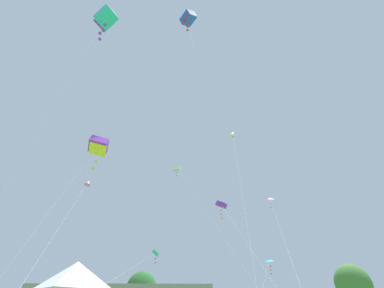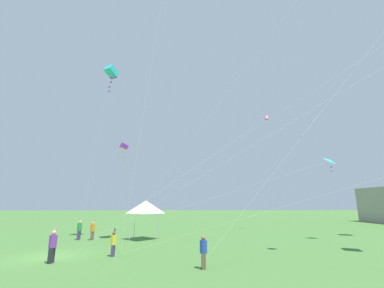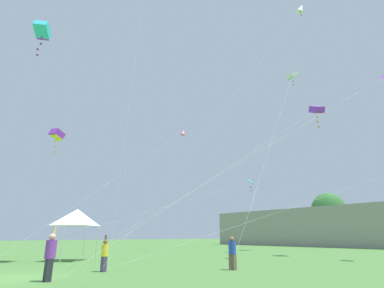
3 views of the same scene
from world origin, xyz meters
name	(u,v)px [view 3 (image 3 of 3)]	position (x,y,z in m)	size (l,w,h in m)	color
ground_plane	(8,279)	(0.00, 0.00, 0.00)	(220.00, 220.00, 0.00)	#427033
distant_building	(312,228)	(-14.30, 50.01, 3.05)	(33.22, 14.31, 6.11)	gray
tree_far_left	(329,211)	(-11.52, 51.45, 5.94)	(6.09, 5.48, 9.20)	brown
festival_tent	(77,217)	(-7.68, 5.19, 3.02)	(2.69, 2.69, 3.63)	#B7B7BC
person_purple_shirt	(50,254)	(1.89, 1.03, 1.01)	(0.43, 0.43, 2.09)	#282833
person_blue_shirt	(232,252)	(3.69, 9.74, 0.90)	(0.40, 0.40, 1.67)	brown
person_yellow_shirt	(105,254)	(0.12, 4.13, 0.86)	(0.36, 0.36, 1.77)	#473860
kite_white_box_1	(292,76)	(-4.23, 31.52, 22.93)	(8.88, 22.98, 23.63)	silver
kite_pink_diamond_2	(183,133)	(-14.51, 20.34, 14.88)	(6.87, 20.68, 15.39)	silver
kite_cyan_box_4	(42,30)	(-7.79, 0.85, 17.41)	(1.68, 2.98, 18.07)	silver
kite_white_diamond_5	(301,9)	(3.85, 20.27, 22.47)	(3.80, 17.20, 23.08)	silver
kite_cyan_delta_6	(249,182)	(-5.95, 23.08, 7.37)	(2.47, 24.78, 7.90)	silver
kite_purple_box_7	(57,135)	(-7.12, 2.87, 8.86)	(1.51, 4.50, 9.35)	silver
kite_purple_delta_8	(383,77)	(8.48, 23.28, 14.16)	(7.52, 23.16, 14.68)	silver
kite_purple_box_9	(317,110)	(2.16, 24.20, 13.62)	(1.66, 23.63, 14.27)	silver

